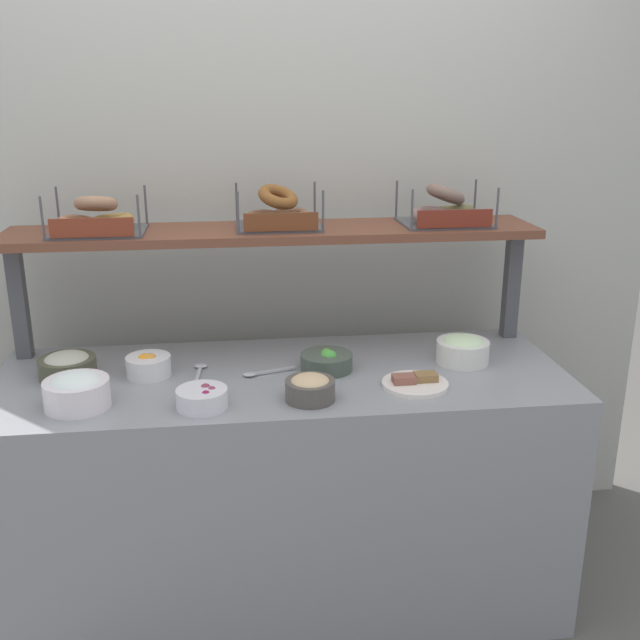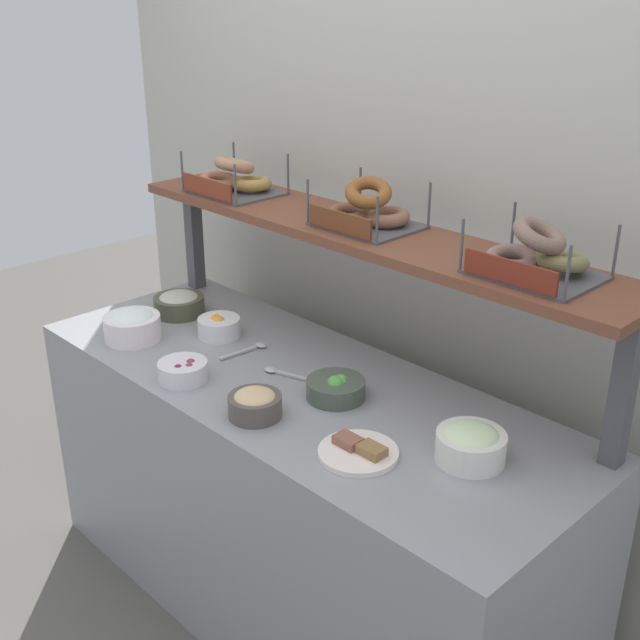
% 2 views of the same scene
% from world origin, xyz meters
% --- Properties ---
extents(ground_plane, '(8.00, 8.00, 0.00)m').
position_xyz_m(ground_plane, '(0.00, 0.00, 0.00)').
color(ground_plane, '#595651').
extents(back_wall, '(3.06, 0.06, 2.40)m').
position_xyz_m(back_wall, '(0.00, 0.55, 1.20)').
color(back_wall, '#B7B7AC').
rests_on(back_wall, ground_plane).
extents(deli_counter, '(1.86, 0.70, 0.85)m').
position_xyz_m(deli_counter, '(0.00, 0.00, 0.42)').
color(deli_counter, gray).
rests_on(deli_counter, ground_plane).
extents(shelf_riser_left, '(0.05, 0.05, 0.40)m').
position_xyz_m(shelf_riser_left, '(-0.87, 0.27, 1.05)').
color(shelf_riser_left, '#4C4C51').
rests_on(shelf_riser_left, deli_counter).
extents(shelf_riser_right, '(0.05, 0.05, 0.40)m').
position_xyz_m(shelf_riser_right, '(0.87, 0.27, 1.05)').
color(shelf_riser_right, '#4C4C51').
rests_on(shelf_riser_right, deli_counter).
extents(upper_shelf, '(1.82, 0.32, 0.03)m').
position_xyz_m(upper_shelf, '(0.00, 0.27, 1.26)').
color(upper_shelf, brown).
rests_on(upper_shelf, shelf_riser_left).
extents(bowl_hummus, '(0.15, 0.15, 0.08)m').
position_xyz_m(bowl_hummus, '(0.07, -0.22, 0.89)').
color(bowl_hummus, '#524D47').
rests_on(bowl_hummus, deli_counter).
extents(bowl_beet_salad, '(0.15, 0.15, 0.07)m').
position_xyz_m(bowl_beet_salad, '(-0.25, -0.23, 0.88)').
color(bowl_beet_salad, white).
rests_on(bowl_beet_salad, deli_counter).
extents(bowl_veggie_mix, '(0.17, 0.17, 0.07)m').
position_xyz_m(bowl_veggie_mix, '(0.15, 0.02, 0.88)').
color(bowl_veggie_mix, '#465346').
rests_on(bowl_veggie_mix, deli_counter).
extents(bowl_scallion_spread, '(0.18, 0.18, 0.10)m').
position_xyz_m(bowl_scallion_spread, '(0.61, 0.03, 0.90)').
color(bowl_scallion_spread, white).
rests_on(bowl_scallion_spread, deli_counter).
extents(bowl_cream_cheese, '(0.19, 0.19, 0.11)m').
position_xyz_m(bowl_cream_cheese, '(-0.61, -0.18, 0.90)').
color(bowl_cream_cheese, white).
rests_on(bowl_cream_cheese, deli_counter).
extents(bowl_fruit_salad, '(0.14, 0.14, 0.08)m').
position_xyz_m(bowl_fruit_salad, '(-0.43, 0.04, 0.89)').
color(bowl_fruit_salad, white).
rests_on(bowl_fruit_salad, deli_counter).
extents(bowl_tuna_salad, '(0.18, 0.18, 0.08)m').
position_xyz_m(bowl_tuna_salad, '(-0.69, 0.06, 0.89)').
color(bowl_tuna_salad, '#494B35').
rests_on(bowl_tuna_salad, deli_counter).
extents(serving_plate_white, '(0.21, 0.21, 0.04)m').
position_xyz_m(serving_plate_white, '(0.40, -0.16, 0.86)').
color(serving_plate_white, white).
rests_on(serving_plate_white, deli_counter).
extents(serving_spoon_near_plate, '(0.18, 0.07, 0.01)m').
position_xyz_m(serving_spoon_near_plate, '(-0.07, 0.00, 0.86)').
color(serving_spoon_near_plate, '#B7B7BC').
rests_on(serving_spoon_near_plate, deli_counter).
extents(serving_spoon_by_edge, '(0.04, 0.18, 0.01)m').
position_xyz_m(serving_spoon_by_edge, '(-0.27, 0.04, 0.86)').
color(serving_spoon_by_edge, '#B7B7BC').
rests_on(serving_spoon_by_edge, deli_counter).
extents(bagel_basket_everything, '(0.30, 0.26, 0.14)m').
position_xyz_m(bagel_basket_everything, '(-0.59, 0.25, 1.33)').
color(bagel_basket_everything, '#4C4C51').
rests_on(bagel_basket_everything, upper_shelf).
extents(bagel_basket_cinnamon_raisin, '(0.29, 0.26, 0.15)m').
position_xyz_m(bagel_basket_cinnamon_raisin, '(0.02, 0.28, 1.33)').
color(bagel_basket_cinnamon_raisin, '#4C4C51').
rests_on(bagel_basket_cinnamon_raisin, upper_shelf).
extents(bagel_basket_poppy, '(0.30, 0.26, 0.15)m').
position_xyz_m(bagel_basket_poppy, '(0.60, 0.27, 1.33)').
color(bagel_basket_poppy, '#4C4C51').
rests_on(bagel_basket_poppy, upper_shelf).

